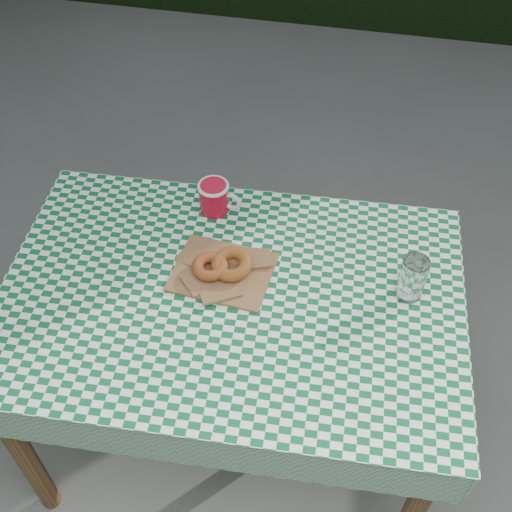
# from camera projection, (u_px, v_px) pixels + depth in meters

# --- Properties ---
(ground) EXTENTS (60.00, 60.00, 0.00)m
(ground) POSITION_uv_depth(u_px,v_px,m) (258.00, 435.00, 2.28)
(ground) COLOR #52534D
(ground) RESTS_ON ground
(table) EXTENTS (1.27, 0.88, 0.75)m
(table) POSITION_uv_depth(u_px,v_px,m) (234.00, 370.00, 2.02)
(table) COLOR #53381C
(table) RESTS_ON ground
(tablecloth) EXTENTS (1.29, 0.90, 0.01)m
(tablecloth) POSITION_uv_depth(u_px,v_px,m) (230.00, 296.00, 1.74)
(tablecloth) COLOR #0D582C
(tablecloth) RESTS_ON table
(paper_bag) EXTENTS (0.28, 0.24, 0.01)m
(paper_bag) POSITION_uv_depth(u_px,v_px,m) (223.00, 271.00, 1.78)
(paper_bag) COLOR #8E5D3E
(paper_bag) RESTS_ON tablecloth
(bagel_front) EXTENTS (0.13, 0.13, 0.03)m
(bagel_front) POSITION_uv_depth(u_px,v_px,m) (210.00, 267.00, 1.76)
(bagel_front) COLOR brown
(bagel_front) RESTS_ON paper_bag
(bagel_back) EXTENTS (0.16, 0.16, 0.04)m
(bagel_back) POSITION_uv_depth(u_px,v_px,m) (232.00, 264.00, 1.76)
(bagel_back) COLOR #8E5A1D
(bagel_back) RESTS_ON paper_bag
(coffee_mug) EXTENTS (0.19, 0.19, 0.10)m
(coffee_mug) POSITION_uv_depth(u_px,v_px,m) (214.00, 197.00, 1.92)
(coffee_mug) COLOR #B00B23
(coffee_mug) RESTS_ON tablecloth
(drinking_glass) EXTENTS (0.10, 0.10, 0.13)m
(drinking_glass) POSITION_uv_depth(u_px,v_px,m) (412.00, 278.00, 1.69)
(drinking_glass) COLOR white
(drinking_glass) RESTS_ON tablecloth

